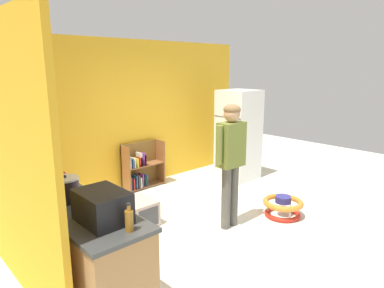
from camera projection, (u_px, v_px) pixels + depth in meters
ground_plane at (228, 224)px, 5.00m from camera, size 12.00×12.00×0.00m
back_wall at (134, 115)px, 6.36m from camera, size 5.20×0.06×2.70m
left_side_wall at (1, 155)px, 3.52m from camera, size 0.06×2.99×2.70m
kitchen_counter at (78, 246)px, 3.50m from camera, size 0.65×1.97×0.90m
refrigerator at (238, 135)px, 6.88m from camera, size 0.73×0.68×1.78m
bookshelf at (141, 168)px, 6.43m from camera, size 0.80×0.28×0.85m
standing_person at (231, 154)px, 4.70m from camera, size 0.57×0.23×1.74m
baby_walker at (283, 206)px, 5.23m from camera, size 0.60×0.60×0.32m
pet_carrier at (138, 212)px, 4.98m from camera, size 0.42×0.55×0.36m
microwave at (103, 206)px, 3.01m from camera, size 0.37×0.48×0.28m
crock_pot at (66, 189)px, 3.47m from camera, size 0.27×0.27×0.28m
banana_bunch at (60, 188)px, 3.79m from camera, size 0.12×0.16×0.04m
amber_bottle at (129, 220)px, 2.84m from camera, size 0.07×0.07×0.25m
clear_bottle at (60, 202)px, 3.21m from camera, size 0.07×0.07×0.25m
green_cup at (87, 199)px, 3.42m from camera, size 0.08×0.08×0.09m
white_cup at (42, 181)px, 3.95m from camera, size 0.08×0.08×0.09m
red_cup at (62, 176)px, 4.12m from camera, size 0.08×0.08×0.09m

